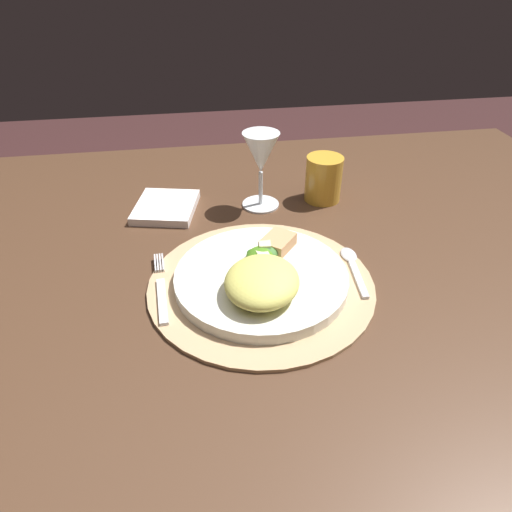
{
  "coord_description": "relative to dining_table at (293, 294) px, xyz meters",
  "views": [
    {
      "loc": [
        -0.17,
        -0.64,
        1.15
      ],
      "look_at": [
        -0.08,
        -0.05,
        0.74
      ],
      "focal_mm": 32.0,
      "sensor_mm": 36.0,
      "label": 1
    }
  ],
  "objects": [
    {
      "name": "bread_piece",
      "position": [
        -0.04,
        -0.04,
        0.15
      ],
      "size": [
        0.07,
        0.07,
        0.02
      ],
      "primitive_type": "cube",
      "rotation": [
        0.0,
        0.0,
        0.88
      ],
      "color": "tan",
      "rests_on": "dinner_plate"
    },
    {
      "name": "ground_plane",
      "position": [
        0.0,
        0.0,
        -0.61
      ],
      "size": [
        6.0,
        6.0,
        0.0
      ],
      "primitive_type": "plane",
      "color": "#371D1D"
    },
    {
      "name": "napkin",
      "position": [
        -0.22,
        0.15,
        0.12
      ],
      "size": [
        0.14,
        0.15,
        0.02
      ],
      "primitive_type": "cube",
      "rotation": [
        0.0,
        0.0,
        -0.23
      ],
      "color": "white",
      "rests_on": "dining_table"
    },
    {
      "name": "fork",
      "position": [
        -0.23,
        -0.1,
        0.12
      ],
      "size": [
        0.02,
        0.17,
        0.0
      ],
      "color": "silver",
      "rests_on": "placemat"
    },
    {
      "name": "placemat",
      "position": [
        -0.08,
        -0.1,
        0.12
      ],
      "size": [
        0.34,
        0.34,
        0.01
      ],
      "primitive_type": "cylinder",
      "color": "tan",
      "rests_on": "dining_table"
    },
    {
      "name": "wine_glass",
      "position": [
        -0.04,
        0.14,
        0.22
      ],
      "size": [
        0.07,
        0.07,
        0.15
      ],
      "color": "silver",
      "rests_on": "dining_table"
    },
    {
      "name": "amber_tumbler",
      "position": [
        0.09,
        0.15,
        0.16
      ],
      "size": [
        0.07,
        0.07,
        0.09
      ],
      "primitive_type": "cylinder",
      "color": "gold",
      "rests_on": "dining_table"
    },
    {
      "name": "pasta_serving",
      "position": [
        -0.08,
        -0.15,
        0.16
      ],
      "size": [
        0.14,
        0.15,
        0.04
      ],
      "primitive_type": "ellipsoid",
      "rotation": [
        0.0,
        0.0,
        4.38
      ],
      "color": "#D8D061",
      "rests_on": "dinner_plate"
    },
    {
      "name": "dinner_plate",
      "position": [
        -0.08,
        -0.1,
        0.13
      ],
      "size": [
        0.26,
        0.26,
        0.02
      ],
      "primitive_type": "cylinder",
      "color": "silver",
      "rests_on": "placemat"
    },
    {
      "name": "dining_table",
      "position": [
        0.0,
        0.0,
        0.0
      ],
      "size": [
        1.34,
        0.94,
        0.72
      ],
      "color": "#4A3020",
      "rests_on": "ground"
    },
    {
      "name": "spoon",
      "position": [
        0.07,
        -0.08,
        0.12
      ],
      "size": [
        0.03,
        0.13,
        0.01
      ],
      "color": "silver",
      "rests_on": "placemat"
    },
    {
      "name": "salad_greens",
      "position": [
        -0.07,
        -0.07,
        0.15
      ],
      "size": [
        0.07,
        0.07,
        0.02
      ],
      "color": "#407335",
      "rests_on": "dinner_plate"
    }
  ]
}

